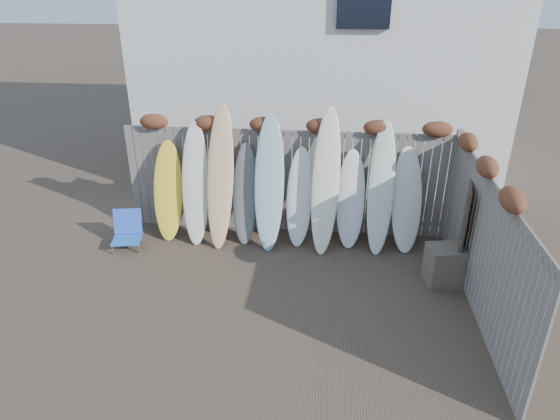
# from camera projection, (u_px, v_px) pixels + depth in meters

# --- Properties ---
(ground) EXTENTS (80.00, 80.00, 0.00)m
(ground) POSITION_uv_depth(u_px,v_px,m) (272.00, 303.00, 7.58)
(ground) COLOR #493A2D
(back_fence) EXTENTS (6.05, 0.28, 2.24)m
(back_fence) POSITION_uv_depth(u_px,v_px,m) (290.00, 173.00, 9.19)
(back_fence) COLOR slate
(back_fence) RESTS_ON ground
(right_fence) EXTENTS (0.28, 4.40, 2.24)m
(right_fence) POSITION_uv_depth(u_px,v_px,m) (484.00, 239.00, 7.04)
(right_fence) COLOR slate
(right_fence) RESTS_ON ground
(house) EXTENTS (8.50, 5.50, 6.33)m
(house) POSITION_uv_depth(u_px,v_px,m) (322.00, 32.00, 11.95)
(house) COLOR silver
(house) RESTS_ON ground
(beach_chair) EXTENTS (0.59, 0.61, 0.66)m
(beach_chair) POSITION_uv_depth(u_px,v_px,m) (127.00, 230.00, 9.04)
(beach_chair) COLOR blue
(beach_chair) RESTS_ON ground
(wooden_crate) EXTENTS (0.63, 0.56, 0.64)m
(wooden_crate) POSITION_uv_depth(u_px,v_px,m) (444.00, 265.00, 7.96)
(wooden_crate) COLOR #50413C
(wooden_crate) RESTS_ON ground
(lattice_panel) EXTENTS (0.33, 1.06, 1.63)m
(lattice_panel) POSITION_uv_depth(u_px,v_px,m) (463.00, 227.00, 8.06)
(lattice_panel) COLOR #312B1E
(lattice_panel) RESTS_ON ground
(surfboard_0) EXTENTS (0.56, 0.66, 1.80)m
(surfboard_0) POSITION_uv_depth(u_px,v_px,m) (168.00, 191.00, 9.16)
(surfboard_0) COLOR yellow
(surfboard_0) RESTS_ON ground
(surfboard_1) EXTENTS (0.55, 0.80, 2.16)m
(surfboard_1) POSITION_uv_depth(u_px,v_px,m) (195.00, 184.00, 8.99)
(surfboard_1) COLOR beige
(surfboard_1) RESTS_ON ground
(surfboard_2) EXTENTS (0.53, 0.90, 2.49)m
(surfboard_2) POSITION_uv_depth(u_px,v_px,m) (220.00, 177.00, 8.84)
(surfboard_2) COLOR #E59E7F
(surfboard_2) RESTS_ON ground
(surfboard_3) EXTENTS (0.45, 0.64, 1.79)m
(surfboard_3) POSITION_uv_depth(u_px,v_px,m) (245.00, 194.00, 9.04)
(surfboard_3) COLOR #5B5E60
(surfboard_3) RESTS_ON ground
(surfboard_4) EXTENTS (0.53, 0.83, 2.35)m
(surfboard_4) POSITION_uv_depth(u_px,v_px,m) (269.00, 183.00, 8.79)
(surfboard_4) COLOR #92B1BA
(surfboard_4) RESTS_ON ground
(surfboard_5) EXTENTS (0.51, 0.66, 1.75)m
(surfboard_5) POSITION_uv_depth(u_px,v_px,m) (299.00, 197.00, 8.97)
(surfboard_5) COLOR white
(surfboard_5) RESTS_ON ground
(surfboard_6) EXTENTS (0.56, 0.91, 2.49)m
(surfboard_6) POSITION_uv_depth(u_px,v_px,m) (326.00, 182.00, 8.66)
(surfboard_6) COLOR white
(surfboard_6) RESTS_ON ground
(surfboard_7) EXTENTS (0.51, 0.63, 1.73)m
(surfboard_7) POSITION_uv_depth(u_px,v_px,m) (351.00, 199.00, 8.92)
(surfboard_7) COLOR white
(surfboard_7) RESTS_ON ground
(surfboard_8) EXTENTS (0.52, 0.84, 2.28)m
(surfboard_8) POSITION_uv_depth(u_px,v_px,m) (381.00, 188.00, 8.66)
(surfboard_8) COLOR silver
(surfboard_8) RESTS_ON ground
(surfboard_9) EXTENTS (0.60, 0.70, 1.83)m
(surfboard_9) POSITION_uv_depth(u_px,v_px,m) (407.00, 200.00, 8.76)
(surfboard_9) COLOR silver
(surfboard_9) RESTS_ON ground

